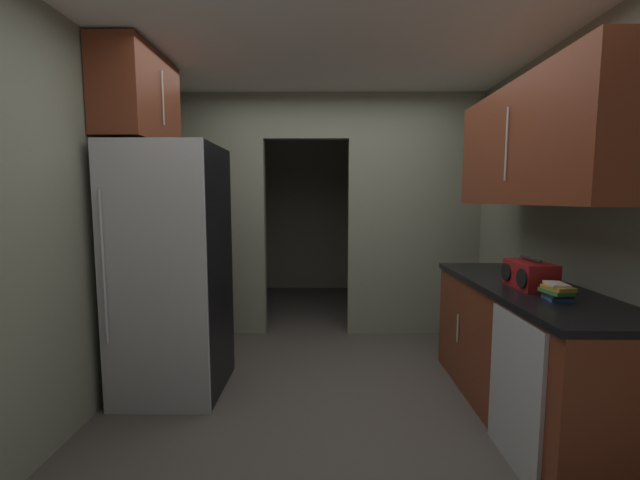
{
  "coord_description": "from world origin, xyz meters",
  "views": [
    {
      "loc": [
        -0.05,
        -2.68,
        1.46
      ],
      "look_at": [
        -0.08,
        0.77,
        1.11
      ],
      "focal_mm": 22.32,
      "sensor_mm": 36.0,
      "label": 1
    }
  ],
  "objects_px": {
    "refrigerator": "(173,271)",
    "dishwasher": "(514,392)",
    "book_stack": "(557,292)",
    "boombox": "(530,275)"
  },
  "relations": [
    {
      "from": "refrigerator",
      "to": "dishwasher",
      "type": "relative_size",
      "value": 2.21
    },
    {
      "from": "book_stack",
      "to": "refrigerator",
      "type": "bearing_deg",
      "value": 163.01
    },
    {
      "from": "refrigerator",
      "to": "dishwasher",
      "type": "xyz_separation_m",
      "value": [
        2.17,
        -0.86,
        -0.51
      ]
    },
    {
      "from": "boombox",
      "to": "dishwasher",
      "type": "bearing_deg",
      "value": -122.44
    },
    {
      "from": "dishwasher",
      "to": "book_stack",
      "type": "xyz_separation_m",
      "value": [
        0.27,
        0.12,
        0.53
      ]
    },
    {
      "from": "refrigerator",
      "to": "book_stack",
      "type": "distance_m",
      "value": 2.55
    },
    {
      "from": "refrigerator",
      "to": "boombox",
      "type": "relative_size",
      "value": 5.37
    },
    {
      "from": "dishwasher",
      "to": "boombox",
      "type": "xyz_separation_m",
      "value": [
        0.27,
        0.43,
        0.56
      ]
    },
    {
      "from": "dishwasher",
      "to": "book_stack",
      "type": "distance_m",
      "value": 0.6
    },
    {
      "from": "refrigerator",
      "to": "boombox",
      "type": "xyz_separation_m",
      "value": [
        2.45,
        -0.43,
        0.06
      ]
    }
  ]
}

